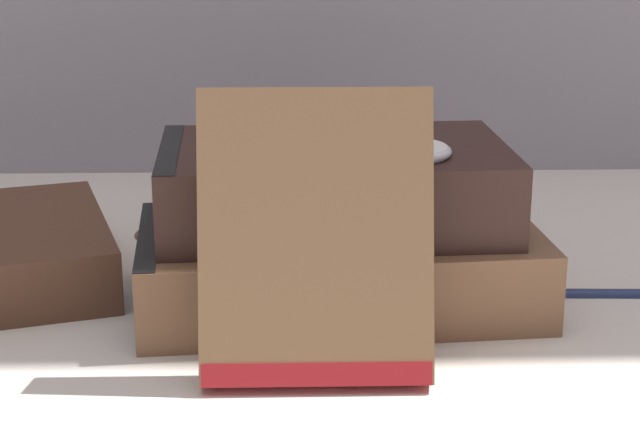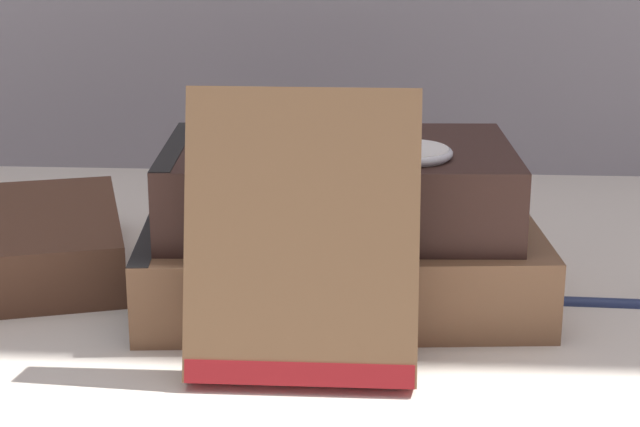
{
  "view_description": "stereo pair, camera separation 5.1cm",
  "coord_description": "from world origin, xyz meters",
  "px_view_note": "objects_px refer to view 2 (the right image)",
  "views": [
    {
      "loc": [
        0.03,
        -0.57,
        0.25
      ],
      "look_at": [
        0.05,
        0.02,
        0.06
      ],
      "focal_mm": 60.0,
      "sensor_mm": 36.0,
      "label": 1
    },
    {
      "loc": [
        0.08,
        -0.56,
        0.25
      ],
      "look_at": [
        0.05,
        0.02,
        0.06
      ],
      "focal_mm": 60.0,
      "sensor_mm": 36.0,
      "label": 2
    }
  ],
  "objects_px": {
    "book_flat_bottom": "(332,266)",
    "book_leaning_front": "(302,247)",
    "reading_glasses": "(222,229)",
    "book_flat_top": "(329,185)",
    "pocket_watch": "(410,153)"
  },
  "relations": [
    {
      "from": "pocket_watch",
      "to": "reading_glasses",
      "type": "distance_m",
      "value": 0.22
    },
    {
      "from": "book_flat_top",
      "to": "book_leaning_front",
      "type": "distance_m",
      "value": 0.11
    },
    {
      "from": "book_leaning_front",
      "to": "reading_glasses",
      "type": "height_order",
      "value": "book_leaning_front"
    },
    {
      "from": "reading_glasses",
      "to": "book_flat_top",
      "type": "bearing_deg",
      "value": -57.1
    },
    {
      "from": "book_flat_bottom",
      "to": "book_leaning_front",
      "type": "distance_m",
      "value": 0.11
    },
    {
      "from": "book_leaning_front",
      "to": "reading_glasses",
      "type": "bearing_deg",
      "value": 108.53
    },
    {
      "from": "book_flat_bottom",
      "to": "reading_glasses",
      "type": "relative_size",
      "value": 2.49
    },
    {
      "from": "book_leaning_front",
      "to": "reading_glasses",
      "type": "relative_size",
      "value": 1.49
    },
    {
      "from": "book_flat_bottom",
      "to": "reading_glasses",
      "type": "height_order",
      "value": "book_flat_bottom"
    },
    {
      "from": "pocket_watch",
      "to": "reading_glasses",
      "type": "bearing_deg",
      "value": 131.5
    },
    {
      "from": "book_leaning_front",
      "to": "pocket_watch",
      "type": "distance_m",
      "value": 0.1
    },
    {
      "from": "book_flat_bottom",
      "to": "book_leaning_front",
      "type": "bearing_deg",
      "value": -101.21
    },
    {
      "from": "reading_glasses",
      "to": "book_flat_bottom",
      "type": "bearing_deg",
      "value": -58.35
    },
    {
      "from": "book_flat_bottom",
      "to": "reading_glasses",
      "type": "xyz_separation_m",
      "value": [
        -0.09,
        0.14,
        -0.02
      ]
    },
    {
      "from": "book_flat_bottom",
      "to": "book_flat_top",
      "type": "relative_size",
      "value": 1.17
    }
  ]
}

